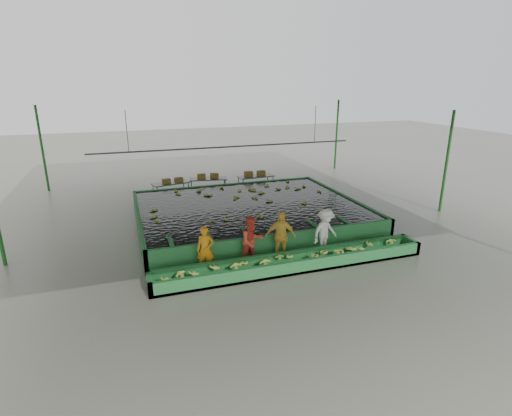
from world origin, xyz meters
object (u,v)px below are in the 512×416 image
object	(u,v)px
worker_c	(280,236)
box_stack_mid	(208,178)
box_stack_right	(255,176)
packing_table_left	(171,191)
worker_d	(325,232)
box_stack_left	(173,183)
flotation_tank	(249,213)
worker_b	(252,241)
worker_a	(205,250)
sorting_trough	(294,262)
packing_table_right	(256,184)
packing_table_mid	(208,186)

from	to	relation	value
worker_c	box_stack_mid	distance (m)	9.59
box_stack_right	packing_table_left	bearing A→B (deg)	178.35
worker_d	box_stack_left	xyz separation A→B (m)	(-4.45, 9.40, 0.02)
flotation_tank	worker_b	distance (m)	4.51
worker_c	flotation_tank	bearing A→B (deg)	105.33
worker_b	worker_d	bearing A→B (deg)	-12.10
worker_a	worker_b	bearing A→B (deg)	14.72
sorting_trough	packing_table_left	world-z (taller)	packing_table_left
worker_c	box_stack_left	bearing A→B (deg)	123.43
packing_table_left	box_stack_left	bearing A→B (deg)	-23.67
worker_b	packing_table_left	bearing A→B (deg)	87.75
worker_b	worker_c	world-z (taller)	worker_c
worker_d	box_stack_right	distance (m)	9.31
worker_a	box_stack_left	world-z (taller)	worker_a
worker_a	packing_table_left	distance (m)	9.45
worker_c	box_stack_mid	xyz separation A→B (m)	(-0.60, 9.57, 0.03)
packing_table_right	worker_d	bearing A→B (deg)	-92.46
box_stack_mid	sorting_trough	bearing A→B (deg)	-85.69
worker_c	worker_b	bearing A→B (deg)	-162.19
sorting_trough	worker_d	distance (m)	1.93
worker_b	flotation_tank	bearing A→B (deg)	61.25
packing_table_right	box_stack_mid	bearing A→B (deg)	174.67
box_stack_left	box_stack_mid	xyz separation A→B (m)	(2.03, 0.18, 0.06)
worker_c	worker_d	bearing A→B (deg)	17.81
flotation_tank	box_stack_left	size ratio (longest dim) A/B	8.71
worker_d	packing_table_right	distance (m)	9.33
flotation_tank	worker_a	world-z (taller)	worker_a
worker_b	packing_table_mid	bearing A→B (deg)	74.87
packing_table_right	box_stack_mid	size ratio (longest dim) A/B	1.76
worker_d	box_stack_right	size ratio (longest dim) A/B	1.43
box_stack_right	sorting_trough	bearing A→B (deg)	-101.03
box_stack_left	box_stack_mid	world-z (taller)	box_stack_mid
packing_table_right	box_stack_right	xyz separation A→B (m)	(-0.06, -0.01, 0.48)
sorting_trough	box_stack_right	distance (m)	10.32
flotation_tank	worker_a	distance (m)	5.23
packing_table_left	packing_table_right	world-z (taller)	packing_table_right
packing_table_mid	packing_table_right	bearing A→B (deg)	-5.49
packing_table_right	worker_c	bearing A→B (deg)	-103.40
sorting_trough	worker_c	distance (m)	1.07
worker_b	packing_table_right	distance (m)	9.89
worker_c	box_stack_right	bearing A→B (deg)	94.76
packing_table_right	box_stack_right	distance (m)	0.49
worker_d	box_stack_left	world-z (taller)	worker_d
worker_c	packing_table_right	xyz separation A→B (m)	(2.22, 9.31, -0.46)
flotation_tank	packing_table_mid	bearing A→B (deg)	98.39
box_stack_mid	packing_table_mid	bearing A→B (deg)	71.38
worker_b	packing_table_mid	distance (m)	9.60
flotation_tank	box_stack_right	xyz separation A→B (m)	(1.97, 5.00, 0.51)
worker_a	box_stack_right	world-z (taller)	worker_a
packing_table_left	box_stack_mid	size ratio (longest dim) A/B	1.66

